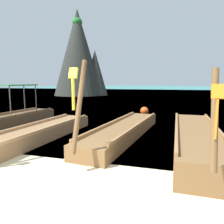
# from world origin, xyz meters

# --- Properties ---
(ground) EXTENTS (120.00, 120.00, 0.00)m
(ground) POSITION_xyz_m (0.00, 0.00, 0.00)
(ground) COLOR beige
(sea_water) EXTENTS (120.00, 120.00, 0.00)m
(sea_water) POSITION_xyz_m (0.00, 61.89, 0.00)
(sea_water) COLOR teal
(sea_water) RESTS_ON ground
(longtail_boat_violet_ribbon) EXTENTS (1.45, 6.39, 2.84)m
(longtail_boat_violet_ribbon) POSITION_xyz_m (-5.56, 5.02, 0.34)
(longtail_boat_violet_ribbon) COLOR brown
(longtail_boat_violet_ribbon) RESTS_ON ground
(longtail_boat_turquoise_ribbon) EXTENTS (1.45, 6.46, 2.64)m
(longtail_boat_turquoise_ribbon) POSITION_xyz_m (-2.71, 3.55, 0.26)
(longtail_boat_turquoise_ribbon) COLOR olive
(longtail_boat_turquoise_ribbon) RESTS_ON ground
(longtail_boat_yellow_ribbon) EXTENTS (1.90, 7.05, 2.70)m
(longtail_boat_yellow_ribbon) POSITION_xyz_m (0.24, 4.80, 0.25)
(longtail_boat_yellow_ribbon) COLOR brown
(longtail_boat_yellow_ribbon) RESTS_ON ground
(longtail_boat_orange_ribbon) EXTENTS (1.37, 6.65, 2.41)m
(longtail_boat_orange_ribbon) POSITION_xyz_m (2.80, 3.93, 0.34)
(longtail_boat_orange_ribbon) COLOR brown
(longtail_boat_orange_ribbon) RESTS_ON ground
(karst_rock) EXTENTS (8.54, 7.84, 13.56)m
(karst_rock) POSITION_xyz_m (-12.60, 29.03, 6.40)
(karst_rock) COLOR #2D302B
(karst_rock) RESTS_ON ground
(mooring_buoy_near) EXTENTS (0.53, 0.53, 0.53)m
(mooring_buoy_near) POSITION_xyz_m (0.27, 10.58, 0.27)
(mooring_buoy_near) COLOR #EA5119
(mooring_buoy_near) RESTS_ON sea_water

